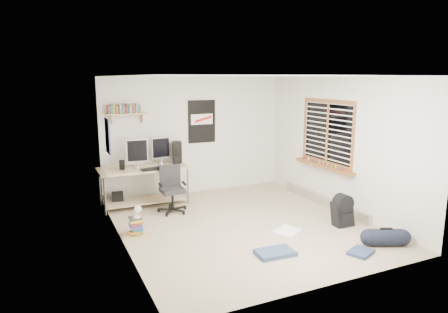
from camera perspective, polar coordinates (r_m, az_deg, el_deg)
name	(u,v)px	position (r m, az deg, el deg)	size (l,w,h in m)	color
floor	(242,225)	(6.94, 2.64, -9.76)	(4.00, 4.50, 0.01)	gray
ceiling	(244,76)	(6.48, 2.84, 11.45)	(4.00, 4.50, 0.01)	white
back_wall	(195,136)	(8.64, -4.15, 3.00)	(4.00, 0.01, 2.50)	silver
left_wall	(120,164)	(5.97, -14.65, -1.02)	(0.01, 4.50, 2.50)	silver
right_wall	(339,145)	(7.71, 16.09, 1.61)	(0.01, 4.50, 2.50)	silver
desk	(144,187)	(8.03, -11.33, -4.28)	(1.72, 0.75, 0.78)	tan
monitor_left	(137,155)	(7.84, -12.31, 0.16)	(0.41, 0.10, 0.46)	#A1A0A5
monitor_right	(161,152)	(8.14, -8.98, 0.61)	(0.40, 0.10, 0.44)	#AEAEB3
pc_tower	(177,152)	(8.28, -6.72, 0.71)	(0.18, 0.38, 0.40)	black
keyboard	(153,168)	(7.65, -10.18, -1.69)	(0.44, 0.15, 0.02)	black
speaker_left	(122,165)	(7.72, -14.37, -1.16)	(0.09, 0.09, 0.18)	black
speaker_right	(176,161)	(7.86, -6.87, -0.69)	(0.09, 0.09, 0.17)	black
office_chair	(172,187)	(7.48, -7.40, -4.29)	(0.57, 0.57, 0.88)	black
wall_shelf	(127,114)	(8.07, -13.65, 5.93)	(0.80, 0.22, 0.24)	tan
poster_back_wall	(202,122)	(8.63, -3.19, 5.01)	(0.62, 0.03, 0.92)	black
poster_left_wall	(107,136)	(7.09, -16.31, 2.84)	(0.02, 0.42, 0.60)	navy
window	(327,132)	(7.88, 14.45, 3.36)	(0.10, 1.50, 1.26)	brown
baseboard_heater	(323,201)	(8.17, 14.02, -6.13)	(0.08, 2.50, 0.18)	#B7B2A8
backpack	(342,214)	(7.14, 16.53, -7.85)	(0.33, 0.27, 0.44)	black
duffel_bag	(385,237)	(6.54, 22.07, -10.56)	(0.26, 0.26, 0.51)	black
tshirt	(287,231)	(6.68, 9.02, -10.51)	(0.42, 0.35, 0.04)	white
jeans_a	(275,253)	(5.88, 7.31, -13.45)	(0.54, 0.35, 0.06)	navy
jeans_b	(361,252)	(6.18, 18.96, -12.79)	(0.37, 0.28, 0.05)	navy
book_stack	(136,226)	(6.62, -12.48, -9.62)	(0.42, 0.34, 0.28)	olive
desk_lamp	(137,212)	(6.53, -12.35, -7.78)	(0.12, 0.21, 0.21)	white
subwoofer	(118,199)	(8.16, -14.95, -5.84)	(0.22, 0.22, 0.25)	black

